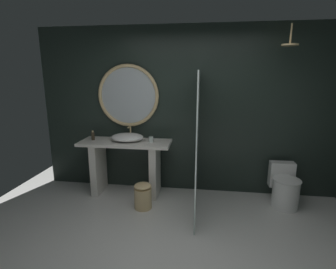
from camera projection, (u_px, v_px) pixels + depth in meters
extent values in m
plane|color=silver|center=(176.00, 269.00, 2.53)|extent=(5.76, 5.76, 0.00)
cube|color=#1E2823|center=(189.00, 111.00, 4.06)|extent=(4.80, 0.10, 2.60)
cube|color=silver|center=(125.00, 143.00, 3.98)|extent=(1.41, 0.52, 0.04)
cube|color=silver|center=(99.00, 167.00, 4.14)|extent=(0.11, 0.44, 0.82)
cube|color=silver|center=(155.00, 170.00, 4.01)|extent=(0.11, 0.44, 0.82)
ellipsoid|color=white|center=(127.00, 137.00, 3.98)|extent=(0.50, 0.41, 0.12)
cylinder|color=#D6B77F|center=(131.00, 132.00, 4.15)|extent=(0.02, 0.02, 0.21)
cylinder|color=#D6B77F|center=(129.00, 127.00, 4.06)|extent=(0.02, 0.13, 0.02)
cylinder|color=silver|center=(151.00, 139.00, 3.92)|extent=(0.07, 0.07, 0.08)
cylinder|color=#3D3323|center=(93.00, 136.00, 4.04)|extent=(0.05, 0.05, 0.13)
cylinder|color=#D6B77F|center=(93.00, 131.00, 4.02)|extent=(0.03, 0.03, 0.02)
torus|color=#D6B77F|center=(128.00, 96.00, 4.05)|extent=(0.98, 0.06, 0.98)
cylinder|color=#B2BCC1|center=(128.00, 96.00, 4.06)|extent=(0.90, 0.01, 0.90)
cube|color=silver|center=(197.00, 144.00, 3.46)|extent=(0.02, 1.28, 1.92)
cylinder|color=#D6B77F|center=(291.00, 34.00, 3.25)|extent=(0.02, 0.02, 0.25)
cylinder|color=#D6B77F|center=(290.00, 45.00, 3.29)|extent=(0.21, 0.21, 0.02)
cylinder|color=white|center=(285.00, 194.00, 3.67)|extent=(0.37, 0.37, 0.42)
ellipsoid|color=white|center=(287.00, 180.00, 3.62)|extent=(0.38, 0.42, 0.02)
cube|color=white|center=(281.00, 174.00, 3.87)|extent=(0.35, 0.16, 0.39)
cylinder|color=#D6B77F|center=(143.00, 198.00, 3.66)|extent=(0.25, 0.25, 0.31)
ellipsoid|color=#D6B77F|center=(143.00, 186.00, 3.62)|extent=(0.25, 0.25, 0.07)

